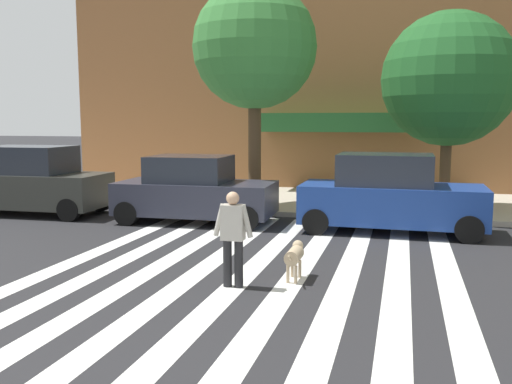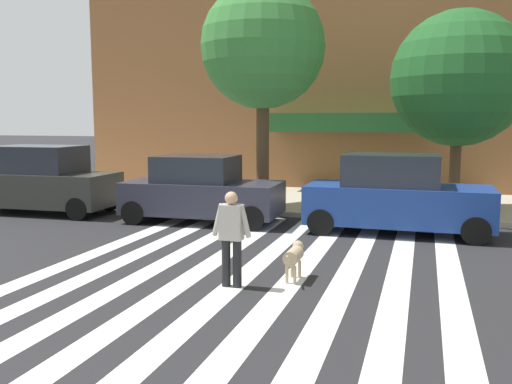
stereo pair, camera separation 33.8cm
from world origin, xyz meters
The scene contains 10 objects.
ground_plane centered at (0.00, 7.07, 0.00)m, with size 160.00×160.00×0.00m, color #232326.
sidewalk_far centered at (0.00, 17.14, 0.07)m, with size 80.00×6.00×0.15m, color #B7AB97.
crosswalk_stripes centered at (0.88, 7.07, 0.00)m, with size 7.65×13.54×0.01m.
parked_car_near_curb centered at (-7.22, 12.71, 1.00)m, with size 4.46×2.15×2.06m.
parked_car_behind_first centered at (-1.96, 12.71, 0.88)m, with size 4.37×2.14×1.86m.
parked_car_third_in_line centered at (3.31, 12.71, 0.94)m, with size 4.54×2.00×1.99m.
street_tree_nearest centered at (-0.85, 14.98, 5.02)m, with size 3.78×3.78×6.79m.
street_tree_middle centered at (4.82, 15.78, 4.01)m, with size 3.91×3.91×5.83m.
pedestrian_dog_walker centered at (0.88, 7.21, 0.93)m, with size 0.70×0.24×1.64m.
dog_on_leash centered at (1.81, 7.92, 0.44)m, with size 0.26×0.95×0.65m.
Camera 1 is at (3.62, -1.48, 2.81)m, focal length 38.66 mm.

